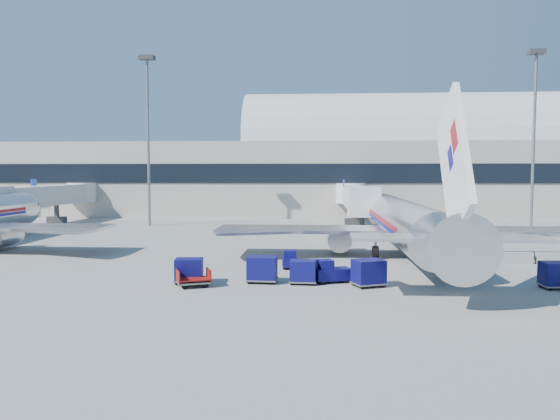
# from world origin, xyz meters

# --- Properties ---
(ground) EXTENTS (260.00, 260.00, 0.00)m
(ground) POSITION_xyz_m (0.00, 0.00, 0.00)
(ground) COLOR gray
(ground) RESTS_ON ground
(terminal) EXTENTS (170.00, 28.15, 21.00)m
(terminal) POSITION_xyz_m (-13.60, 55.96, 7.52)
(terminal) COLOR #B2AA9E
(terminal) RESTS_ON ground
(airliner_main) EXTENTS (32.00, 37.26, 12.07)m
(airliner_main) POSITION_xyz_m (10.00, 4.51, 2.93)
(airliner_main) COLOR silver
(airliner_main) RESTS_ON ground
(jetbridge_near) EXTENTS (4.40, 27.50, 6.25)m
(jetbridge_near) POSITION_xyz_m (7.60, 30.81, 3.93)
(jetbridge_near) COLOR silver
(jetbridge_near) RESTS_ON ground
(jetbridge_mid) EXTENTS (4.40, 27.50, 6.25)m
(jetbridge_mid) POSITION_xyz_m (-34.40, 30.81, 3.93)
(jetbridge_mid) COLOR silver
(jetbridge_mid) RESTS_ON ground
(mast_west) EXTENTS (2.00, 1.20, 22.60)m
(mast_west) POSITION_xyz_m (-20.00, 30.00, 14.79)
(mast_west) COLOR slate
(mast_west) RESTS_ON ground
(mast_east) EXTENTS (2.00, 1.20, 22.60)m
(mast_east) POSITION_xyz_m (30.00, 30.00, 14.79)
(mast_east) COLOR slate
(mast_east) RESTS_ON ground
(barrier_near) EXTENTS (3.00, 0.55, 0.90)m
(barrier_near) POSITION_xyz_m (18.00, 2.00, 0.45)
(barrier_near) COLOR #9E9E96
(barrier_near) RESTS_ON ground
(barrier_mid) EXTENTS (3.00, 0.55, 0.90)m
(barrier_mid) POSITION_xyz_m (21.30, 2.00, 0.45)
(barrier_mid) COLOR #9E9E96
(barrier_mid) RESTS_ON ground
(tug_lead) EXTENTS (2.59, 1.87, 1.52)m
(tug_lead) POSITION_xyz_m (3.48, -6.38, 0.69)
(tug_lead) COLOR #0B0A4E
(tug_lead) RESTS_ON ground
(tug_right) EXTENTS (2.30, 2.41, 1.45)m
(tug_right) POSITION_xyz_m (12.23, -4.90, 0.66)
(tug_right) COLOR #0B0A4E
(tug_right) RESTS_ON ground
(tug_left) EXTENTS (1.30, 2.25, 1.40)m
(tug_left) POSITION_xyz_m (0.48, -1.16, 0.64)
(tug_left) COLOR #0B0A4E
(tug_left) RESTS_ON ground
(cart_train_a) EXTENTS (1.80, 1.40, 1.53)m
(cart_train_a) POSITION_xyz_m (1.67, -6.97, 0.82)
(cart_train_a) COLOR #0B0A4E
(cart_train_a) RESTS_ON ground
(cart_train_b) EXTENTS (2.03, 1.60, 1.72)m
(cart_train_b) POSITION_xyz_m (-1.00, -6.74, 0.92)
(cart_train_b) COLOR #0B0A4E
(cart_train_b) RESTS_ON ground
(cart_train_c) EXTENTS (2.00, 1.62, 1.62)m
(cart_train_c) POSITION_xyz_m (-5.72, -7.31, 0.87)
(cart_train_c) COLOR #0B0A4E
(cart_train_c) RESTS_ON ground
(cart_solo_near) EXTENTS (2.36, 2.12, 1.70)m
(cart_solo_near) POSITION_xyz_m (5.81, -7.49, 0.91)
(cart_solo_near) COLOR #0B0A4E
(cart_solo_near) RESTS_ON ground
(cart_solo_far) EXTENTS (1.96, 1.55, 1.65)m
(cart_solo_far) POSITION_xyz_m (17.39, -7.31, 0.88)
(cart_solo_far) COLOR #0B0A4E
(cart_solo_far) RESTS_ON ground
(cart_open_red) EXTENTS (2.43, 2.11, 0.55)m
(cart_open_red) POSITION_xyz_m (-5.17, -8.36, 0.39)
(cart_open_red) COLOR slate
(cart_open_red) RESTS_ON ground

